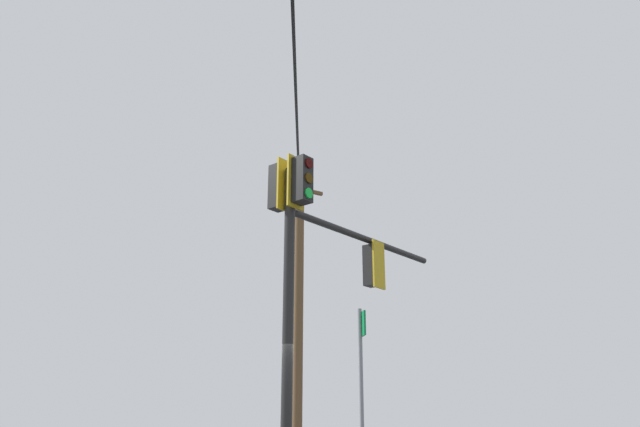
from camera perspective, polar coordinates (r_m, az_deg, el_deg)
signal_mast_assembly at (r=11.86m, az=-0.24°, el=-3.77°), size 2.15×5.00×6.04m
utility_pole_wooden at (r=21.27m, az=-2.05°, el=-7.92°), size 0.36×1.97×10.23m
route_sign_primary at (r=9.97m, az=3.92°, el=-15.36°), size 0.36×0.17×2.97m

